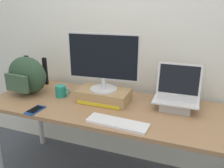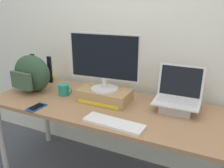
{
  "view_description": "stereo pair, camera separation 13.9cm",
  "coord_description": "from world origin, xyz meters",
  "px_view_note": "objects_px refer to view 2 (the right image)",
  "views": [
    {
      "loc": [
        0.61,
        -1.61,
        1.53
      ],
      "look_at": [
        0.0,
        0.0,
        0.91
      ],
      "focal_mm": 39.29,
      "sensor_mm": 36.0,
      "label": 1
    },
    {
      "loc": [
        0.74,
        -1.56,
        1.53
      ],
      "look_at": [
        0.0,
        0.0,
        0.91
      ],
      "focal_mm": 39.29,
      "sensor_mm": 36.0,
      "label": 2
    }
  ],
  "objects_px": {
    "messenger_backpack": "(32,74)",
    "plush_toy": "(50,76)",
    "open_laptop": "(177,102)",
    "desktop_monitor": "(104,61)",
    "toner_box_yellow": "(105,95)",
    "cell_phone": "(36,107)",
    "coffee_mug": "(64,90)",
    "external_keyboard": "(114,123)"
  },
  "relations": [
    {
      "from": "toner_box_yellow",
      "to": "open_laptop",
      "type": "distance_m",
      "value": 0.57
    },
    {
      "from": "plush_toy",
      "to": "open_laptop",
      "type": "bearing_deg",
      "value": -5.8
    },
    {
      "from": "external_keyboard",
      "to": "coffee_mug",
      "type": "xyz_separation_m",
      "value": [
        -0.61,
        0.29,
        0.04
      ]
    },
    {
      "from": "coffee_mug",
      "to": "plush_toy",
      "type": "distance_m",
      "value": 0.43
    },
    {
      "from": "open_laptop",
      "to": "plush_toy",
      "type": "xyz_separation_m",
      "value": [
        -1.28,
        0.13,
        -0.02
      ]
    },
    {
      "from": "toner_box_yellow",
      "to": "plush_toy",
      "type": "xyz_separation_m",
      "value": [
        -0.72,
        0.21,
        -0.0
      ]
    },
    {
      "from": "open_laptop",
      "to": "toner_box_yellow",
      "type": "bearing_deg",
      "value": -172.88
    },
    {
      "from": "cell_phone",
      "to": "coffee_mug",
      "type": "bearing_deg",
      "value": 88.33
    },
    {
      "from": "desktop_monitor",
      "to": "coffee_mug",
      "type": "relative_size",
      "value": 4.18
    },
    {
      "from": "external_keyboard",
      "to": "coffee_mug",
      "type": "height_order",
      "value": "coffee_mug"
    },
    {
      "from": "coffee_mug",
      "to": "cell_phone",
      "type": "bearing_deg",
      "value": -96.23
    },
    {
      "from": "messenger_backpack",
      "to": "plush_toy",
      "type": "distance_m",
      "value": 0.3
    },
    {
      "from": "toner_box_yellow",
      "to": "messenger_backpack",
      "type": "relative_size",
      "value": 1.08
    },
    {
      "from": "coffee_mug",
      "to": "external_keyboard",
      "type": "bearing_deg",
      "value": -25.47
    },
    {
      "from": "desktop_monitor",
      "to": "external_keyboard",
      "type": "relative_size",
      "value": 1.32
    },
    {
      "from": "open_laptop",
      "to": "messenger_backpack",
      "type": "xyz_separation_m",
      "value": [
        -1.24,
        -0.15,
        0.09
      ]
    },
    {
      "from": "toner_box_yellow",
      "to": "messenger_backpack",
      "type": "height_order",
      "value": "messenger_backpack"
    },
    {
      "from": "open_laptop",
      "to": "messenger_backpack",
      "type": "distance_m",
      "value": 1.26
    },
    {
      "from": "desktop_monitor",
      "to": "coffee_mug",
      "type": "xyz_separation_m",
      "value": [
        -0.37,
        -0.03,
        -0.28
      ]
    },
    {
      "from": "open_laptop",
      "to": "messenger_backpack",
      "type": "height_order",
      "value": "same"
    },
    {
      "from": "toner_box_yellow",
      "to": "desktop_monitor",
      "type": "height_order",
      "value": "desktop_monitor"
    },
    {
      "from": "desktop_monitor",
      "to": "messenger_backpack",
      "type": "relative_size",
      "value": 1.47
    },
    {
      "from": "open_laptop",
      "to": "coffee_mug",
      "type": "distance_m",
      "value": 0.94
    },
    {
      "from": "toner_box_yellow",
      "to": "desktop_monitor",
      "type": "distance_m",
      "value": 0.28
    },
    {
      "from": "open_laptop",
      "to": "plush_toy",
      "type": "relative_size",
      "value": 3.6
    },
    {
      "from": "toner_box_yellow",
      "to": "plush_toy",
      "type": "height_order",
      "value": "toner_box_yellow"
    },
    {
      "from": "plush_toy",
      "to": "toner_box_yellow",
      "type": "bearing_deg",
      "value": -16.4
    },
    {
      "from": "messenger_backpack",
      "to": "desktop_monitor",
      "type": "bearing_deg",
      "value": 8.89
    },
    {
      "from": "toner_box_yellow",
      "to": "cell_phone",
      "type": "relative_size",
      "value": 2.56
    },
    {
      "from": "desktop_monitor",
      "to": "open_laptop",
      "type": "relative_size",
      "value": 1.66
    },
    {
      "from": "open_laptop",
      "to": "plush_toy",
      "type": "bearing_deg",
      "value": 172.95
    },
    {
      "from": "messenger_backpack",
      "to": "cell_phone",
      "type": "bearing_deg",
      "value": -41.29
    },
    {
      "from": "open_laptop",
      "to": "external_keyboard",
      "type": "distance_m",
      "value": 0.52
    },
    {
      "from": "toner_box_yellow",
      "to": "messenger_backpack",
      "type": "xyz_separation_m",
      "value": [
        -0.68,
        -0.07,
        0.11
      ]
    },
    {
      "from": "coffee_mug",
      "to": "plush_toy",
      "type": "height_order",
      "value": "coffee_mug"
    },
    {
      "from": "coffee_mug",
      "to": "messenger_backpack",
      "type": "bearing_deg",
      "value": -173.61
    },
    {
      "from": "desktop_monitor",
      "to": "messenger_backpack",
      "type": "xyz_separation_m",
      "value": [
        -0.68,
        -0.07,
        -0.17
      ]
    },
    {
      "from": "desktop_monitor",
      "to": "plush_toy",
      "type": "height_order",
      "value": "desktop_monitor"
    },
    {
      "from": "cell_phone",
      "to": "toner_box_yellow",
      "type": "bearing_deg",
      "value": 44.41
    },
    {
      "from": "desktop_monitor",
      "to": "external_keyboard",
      "type": "distance_m",
      "value": 0.51
    },
    {
      "from": "open_laptop",
      "to": "messenger_backpack",
      "type": "relative_size",
      "value": 0.89
    },
    {
      "from": "external_keyboard",
      "to": "open_laptop",
      "type": "bearing_deg",
      "value": 54.39
    }
  ]
}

